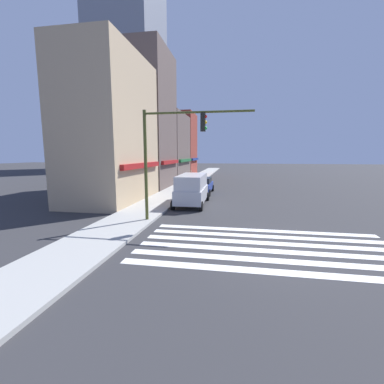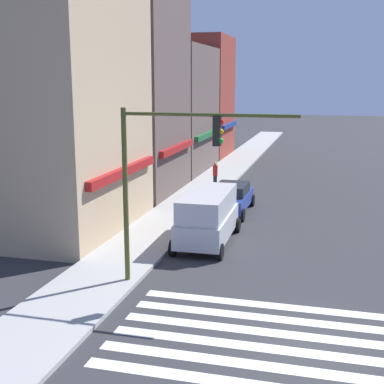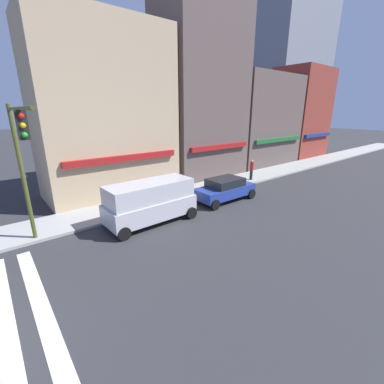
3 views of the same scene
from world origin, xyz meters
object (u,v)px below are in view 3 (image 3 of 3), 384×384
object	(u,v)px
traffic_signal	(22,154)
pedestrian_red_jacket	(252,169)
sedan_blue	(225,189)
van_silver	(150,201)

from	to	relation	value
traffic_signal	pedestrian_red_jacket	xyz separation A→B (m)	(16.84, 1.86, -3.31)
sedan_blue	pedestrian_red_jacket	world-z (taller)	pedestrian_red_jacket
van_silver	sedan_blue	xyz separation A→B (m)	(5.88, 0.00, -0.44)
van_silver	sedan_blue	size ratio (longest dim) A/B	1.14
traffic_signal	pedestrian_red_jacket	size ratio (longest dim) A/B	3.55
traffic_signal	van_silver	xyz separation A→B (m)	(5.45, -0.26, -3.10)
sedan_blue	van_silver	bearing A→B (deg)	-179.68
traffic_signal	van_silver	distance (m)	6.28
van_silver	pedestrian_red_jacket	size ratio (longest dim) A/B	2.85
traffic_signal	pedestrian_red_jacket	world-z (taller)	traffic_signal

